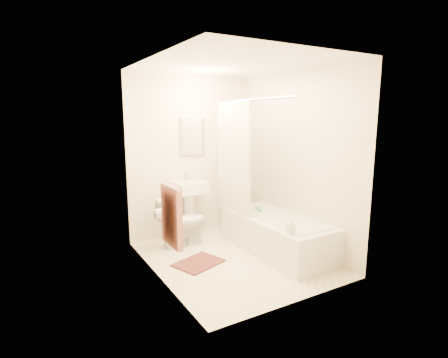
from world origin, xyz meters
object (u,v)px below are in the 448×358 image
toilet (182,222)px  sink (190,207)px  bathtub (276,234)px  soap_bottle (291,226)px  bath_mat (199,263)px

toilet → sink: bearing=-43.0°
bathtub → soap_bottle: soap_bottle is taller
bathtub → bath_mat: 1.12m
bathtub → soap_bottle: (-0.27, -0.59, 0.32)m
bath_mat → soap_bottle: size_ratio=3.16×
toilet → bathtub: bearing=-131.5°
toilet → bath_mat: toilet is taller
soap_bottle → toilet: bearing=116.8°
bath_mat → soap_bottle: bearing=-42.5°
sink → bath_mat: 1.12m
bathtub → soap_bottle: bearing=-114.8°
sink → bath_mat: bearing=-111.3°
bath_mat → sink: bearing=70.8°
toilet → bathtub: 1.31m
bathtub → soap_bottle: size_ratio=9.39×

